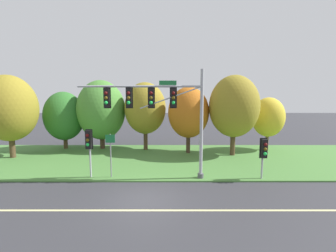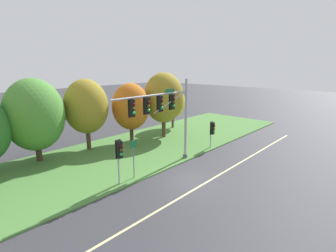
{
  "view_description": "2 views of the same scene",
  "coord_description": "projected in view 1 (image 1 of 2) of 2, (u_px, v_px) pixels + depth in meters",
  "views": [
    {
      "loc": [
        1.3,
        -11.43,
        5.28
      ],
      "look_at": [
        1.25,
        3.85,
        3.5
      ],
      "focal_mm": 24.0,
      "sensor_mm": 36.0,
      "label": 1
    },
    {
      "loc": [
        -14.46,
        -10.88,
        8.41
      ],
      "look_at": [
        0.96,
        2.92,
        3.52
      ],
      "focal_mm": 28.0,
      "sensor_mm": 36.0,
      "label": 2
    }
  ],
  "objects": [
    {
      "name": "lane_stripe",
      "position": [
        142.0,
        210.0,
        10.78
      ],
      "size": [
        36.0,
        0.16,
        0.01
      ],
      "primitive_type": "cube",
      "color": "beige",
      "rests_on": "ground"
    },
    {
      "name": "tree_behind_signpost",
      "position": [
        102.0,
        110.0,
        23.66
      ],
      "size": [
        4.99,
        4.99,
        7.23
      ],
      "color": "#423021",
      "rests_on": "grass_verge"
    },
    {
      "name": "ground_plane",
      "position": [
        144.0,
        199.0,
        11.97
      ],
      "size": [
        160.0,
        160.0,
        0.0
      ],
      "primitive_type": "plane",
      "color": "#333338"
    },
    {
      "name": "tree_left_of_mast",
      "position": [
        65.0,
        116.0,
        23.74
      ],
      "size": [
        4.09,
        4.09,
        6.04
      ],
      "color": "#4C3823",
      "rests_on": "grass_verge"
    },
    {
      "name": "tree_tall_centre",
      "position": [
        189.0,
        113.0,
        21.7
      ],
      "size": [
        3.95,
        3.95,
        6.44
      ],
      "color": "#423021",
      "rests_on": "grass_verge"
    },
    {
      "name": "pedestrian_signal_further_along",
      "position": [
        265.0,
        151.0,
        14.48
      ],
      "size": [
        0.46,
        0.55,
        2.73
      ],
      "color": "#9EA0A5",
      "rests_on": "grass_verge"
    },
    {
      "name": "pedestrian_signal_near_kerb",
      "position": [
        90.0,
        143.0,
        14.74
      ],
      "size": [
        0.46,
        0.55,
        3.26
      ],
      "color": "#9EA0A5",
      "rests_on": "grass_verge"
    },
    {
      "name": "traffic_signal_mast",
      "position": [
        161.0,
        107.0,
        14.45
      ],
      "size": [
        8.14,
        0.49,
        7.12
      ],
      "color": "#9EA0A5",
      "rests_on": "grass_verge"
    },
    {
      "name": "tree_furthest_back",
      "position": [
        269.0,
        117.0,
        23.04
      ],
      "size": [
        3.24,
        3.24,
        5.44
      ],
      "color": "brown",
      "rests_on": "grass_verge"
    },
    {
      "name": "route_sign_post",
      "position": [
        111.0,
        150.0,
        14.93
      ],
      "size": [
        0.63,
        0.08,
        2.94
      ],
      "color": "slate",
      "rests_on": "grass_verge"
    },
    {
      "name": "tree_mid_verge",
      "position": [
        146.0,
        108.0,
        23.16
      ],
      "size": [
        4.25,
        4.25,
        6.98
      ],
      "color": "#4C3823",
      "rests_on": "grass_verge"
    },
    {
      "name": "tree_right_far",
      "position": [
        235.0,
        107.0,
        20.68
      ],
      "size": [
        4.57,
        4.57,
        7.45
      ],
      "color": "#4C3823",
      "rests_on": "grass_verge"
    },
    {
      "name": "grass_verge",
      "position": [
        154.0,
        158.0,
        20.16
      ],
      "size": [
        48.0,
        11.5,
        0.1
      ],
      "primitive_type": "cube",
      "color": "#477A38",
      "rests_on": "ground"
    },
    {
      "name": "tree_nearest_road",
      "position": [
        10.0,
        108.0,
        19.84
      ],
      "size": [
        4.67,
        4.67,
        7.36
      ],
      "color": "#4C3823",
      "rests_on": "grass_verge"
    }
  ]
}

